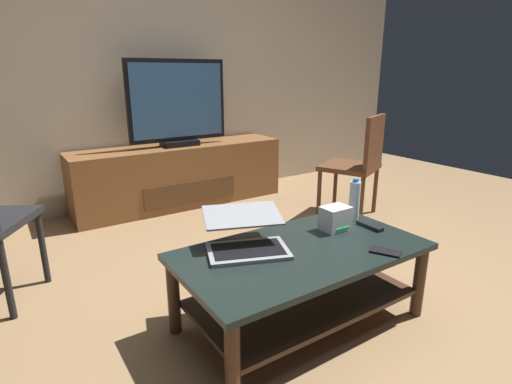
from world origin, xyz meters
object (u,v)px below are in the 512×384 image
Objects in this scene: media_cabinet at (181,175)px; dining_chair at (359,161)px; water_bottle_near at (354,200)px; cell_phone at (385,252)px; coffee_table at (301,272)px; television at (178,105)px; laptop at (246,236)px; router_box at (335,218)px; tv_remote at (370,226)px.

dining_chair is (1.15, -1.17, 0.21)m from media_cabinet.
cell_phone is at bearing -117.32° from water_bottle_near.
television reaches higher than coffee_table.
laptop is 3.53× the size of cell_phone.
coffee_table is 2.45× the size of laptop.
router_box is 1.06× the size of cell_phone.
media_cabinet is 2.15× the size of television.
cell_phone is at bearing -125.06° from tv_remote.
water_bottle_near is (0.23, -1.98, 0.24)m from media_cabinet.
laptop reaches higher than coffee_table.
media_cabinet is 4.01× the size of laptop.
router_box is (-1.12, -0.87, -0.02)m from dining_chair.
router_box reaches higher than tv_remote.
cell_phone is (0.02, -2.36, -0.53)m from television.
coffee_table is at bearing -178.56° from tv_remote.
dining_chair reaches higher than water_bottle_near.
coffee_table is at bearing -97.55° from television.
cell_phone reaches higher than coffee_table.
media_cabinet is at bearing 82.53° from coffee_table.
media_cabinet reaches higher than router_box.
media_cabinet reaches higher than coffee_table.
tv_remote is at bearing -134.60° from dining_chair.
tv_remote is (0.21, -2.12, 0.14)m from media_cabinet.
router_box reaches higher than coffee_table.
laptop is at bearing 179.21° from water_bottle_near.
media_cabinet is 14.18× the size of cell_phone.
tv_remote is at bearing 25.27° from cell_phone.
dining_chair is 1.42m from router_box.
media_cabinet reaches higher than cell_phone.
water_bottle_near is 0.18m from tv_remote.
television is at bearing 96.30° from tv_remote.
water_bottle_near is (0.23, -1.96, -0.42)m from television.
coffee_table is 1.36× the size of dining_chair.
media_cabinet is 8.13× the size of water_bottle_near.
television reaches higher than dining_chair.
water_bottle_near is at bearing -138.57° from dining_chair.
laptop is 0.73m from water_bottle_near.
dining_chair is 1.23m from water_bottle_near.
cell_phone is 0.32m from tv_remote.
television is at bearing -90.00° from media_cabinet.
coffee_table is at bearing -163.70° from water_bottle_near.
water_bottle_near reaches higher than coffee_table.
television is at bearing 96.57° from water_bottle_near.
water_bottle_near is (0.20, 0.06, 0.05)m from router_box.
dining_chair is at bearing 41.43° from water_bottle_near.
laptop is at bearing 172.81° from router_box.
coffee_table is 8.66× the size of cell_phone.
tv_remote is (0.18, -0.08, -0.05)m from router_box.
television is 3.78× the size of water_bottle_near.
media_cabinet is 2.05m from router_box.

